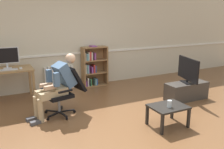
% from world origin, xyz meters
% --- Properties ---
extents(ground_plane, '(18.00, 18.00, 0.00)m').
position_xyz_m(ground_plane, '(0.00, 0.00, 0.00)').
color(ground_plane, brown).
extents(back_wall, '(12.00, 0.13, 2.70)m').
position_xyz_m(back_wall, '(0.00, 2.65, 1.35)').
color(back_wall, beige).
rests_on(back_wall, ground_plane).
extents(computer_desk, '(1.12, 0.67, 0.76)m').
position_xyz_m(computer_desk, '(-1.85, 2.15, 0.64)').
color(computer_desk, '#9E7547').
rests_on(computer_desk, ground_plane).
extents(imac_monitor, '(0.54, 0.14, 0.48)m').
position_xyz_m(imac_monitor, '(-1.81, 2.23, 1.03)').
color(imac_monitor, silver).
rests_on(imac_monitor, computer_desk).
extents(keyboard, '(0.36, 0.12, 0.02)m').
position_xyz_m(keyboard, '(-1.80, 2.01, 0.77)').
color(keyboard, silver).
rests_on(keyboard, computer_desk).
extents(computer_mouse, '(0.06, 0.10, 0.03)m').
position_xyz_m(computer_mouse, '(-1.55, 2.03, 0.77)').
color(computer_mouse, white).
rests_on(computer_mouse, computer_desk).
extents(bookshelf, '(0.70, 0.29, 1.12)m').
position_xyz_m(bookshelf, '(0.35, 2.44, 0.54)').
color(bookshelf, olive).
rests_on(bookshelf, ground_plane).
extents(radiator, '(0.76, 0.08, 0.62)m').
position_xyz_m(radiator, '(-0.57, 2.54, 0.31)').
color(radiator, white).
rests_on(radiator, ground_plane).
extents(office_chair, '(0.85, 0.65, 0.95)m').
position_xyz_m(office_chair, '(-0.85, 0.89, 0.52)').
color(office_chair, black).
rests_on(office_chair, ground_plane).
extents(person_seated, '(1.03, 0.52, 1.21)m').
position_xyz_m(person_seated, '(-1.04, 0.85, 0.65)').
color(person_seated, tan).
rests_on(person_seated, ground_plane).
extents(tv_stand, '(1.02, 0.40, 0.41)m').
position_xyz_m(tv_stand, '(1.88, 0.43, 0.20)').
color(tv_stand, '#3D3833').
rests_on(tv_stand, ground_plane).
extents(tv_screen, '(0.27, 0.84, 0.58)m').
position_xyz_m(tv_screen, '(1.88, 0.43, 0.71)').
color(tv_screen, black).
rests_on(tv_screen, tv_stand).
extents(coffee_table, '(0.64, 0.49, 0.38)m').
position_xyz_m(coffee_table, '(0.59, -0.48, 0.33)').
color(coffee_table, black).
rests_on(coffee_table, ground_plane).
extents(drinking_glass, '(0.08, 0.08, 0.12)m').
position_xyz_m(drinking_glass, '(0.57, -0.53, 0.44)').
color(drinking_glass, silver).
rests_on(drinking_glass, coffee_table).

